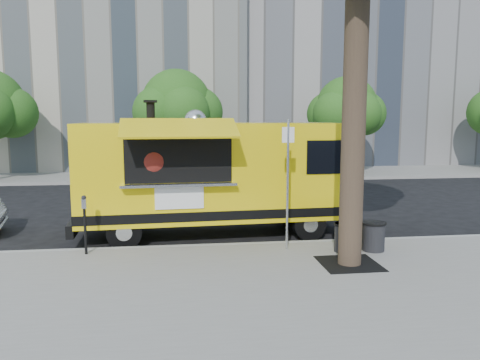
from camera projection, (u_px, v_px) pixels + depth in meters
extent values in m
plane|color=black|center=(215.00, 240.00, 12.21)|extent=(120.00, 120.00, 0.00)
cube|color=gray|center=(232.00, 295.00, 8.27)|extent=(60.00, 6.00, 0.15)
cube|color=#999993|center=(218.00, 247.00, 11.29)|extent=(60.00, 0.14, 0.16)
cube|color=gray|center=(196.00, 175.00, 25.47)|extent=(60.00, 5.00, 0.15)
cube|color=gray|center=(351.00, 26.00, 35.01)|extent=(20.00, 14.00, 20.00)
cylinder|color=#33261C|center=(354.00, 107.00, 9.34)|extent=(0.48, 0.48, 6.50)
cube|color=black|center=(349.00, 264.00, 9.77)|extent=(1.20, 1.20, 0.02)
cylinder|color=#33261C|center=(177.00, 151.00, 24.37)|extent=(0.36, 0.36, 2.60)
sphere|color=#215416|center=(176.00, 104.00, 24.05)|extent=(3.60, 3.60, 3.60)
cylinder|color=#33261C|center=(345.00, 150.00, 25.23)|extent=(0.36, 0.36, 2.60)
sphere|color=#215416|center=(347.00, 107.00, 24.92)|extent=(3.24, 3.24, 3.24)
cylinder|color=silver|center=(287.00, 185.00, 10.67)|extent=(0.06, 0.06, 3.00)
cube|color=white|center=(288.00, 135.00, 10.51)|extent=(0.28, 0.02, 0.35)
cylinder|color=black|center=(85.00, 231.00, 10.41)|extent=(0.06, 0.06, 1.05)
cube|color=silver|center=(84.00, 204.00, 10.33)|extent=(0.10, 0.08, 0.22)
sphere|color=black|center=(84.00, 198.00, 10.31)|extent=(0.11, 0.11, 0.11)
cube|color=yellow|center=(213.00, 170.00, 12.56)|extent=(7.05, 2.71, 2.51)
cube|color=black|center=(213.00, 207.00, 12.70)|extent=(7.07, 2.73, 0.23)
cube|color=black|center=(336.00, 213.00, 13.37)|extent=(0.30, 2.24, 0.32)
cube|color=black|center=(77.00, 223.00, 12.10)|extent=(0.30, 2.24, 0.32)
cube|color=black|center=(336.00, 153.00, 13.13)|extent=(0.15, 1.88, 1.01)
cylinder|color=black|center=(309.00, 224.00, 12.21)|extent=(0.87, 0.34, 0.85)
cylinder|color=black|center=(288.00, 209.00, 14.13)|extent=(0.87, 0.34, 0.85)
cylinder|color=black|center=(124.00, 232.00, 11.38)|extent=(0.87, 0.34, 0.85)
cylinder|color=black|center=(129.00, 215.00, 13.29)|extent=(0.87, 0.34, 0.85)
cube|color=black|center=(179.00, 159.00, 11.25)|extent=(2.57, 0.31, 1.12)
cube|color=silver|center=(179.00, 185.00, 11.18)|extent=(2.78, 0.49, 0.06)
cube|color=yellow|center=(179.00, 128.00, 10.61)|extent=(2.71, 1.15, 0.45)
cube|color=white|center=(179.00, 198.00, 11.30)|extent=(1.18, 0.10, 0.53)
cylinder|color=black|center=(151.00, 113.00, 12.07)|extent=(0.21, 0.21, 0.59)
sphere|color=silver|center=(195.00, 121.00, 12.52)|extent=(0.60, 0.60, 0.60)
sphere|color=maroon|center=(154.00, 161.00, 11.44)|extent=(0.90, 0.90, 0.90)
cylinder|color=#FF590C|center=(154.00, 167.00, 11.23)|extent=(0.37, 0.15, 0.36)
cylinder|color=black|center=(373.00, 236.00, 10.72)|extent=(0.51, 0.51, 0.66)
cylinder|color=black|center=(374.00, 223.00, 10.68)|extent=(0.55, 0.55, 0.04)
cylinder|color=black|center=(346.00, 237.00, 10.64)|extent=(0.50, 0.50, 0.66)
cylinder|color=black|center=(346.00, 224.00, 10.60)|extent=(0.55, 0.55, 0.04)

